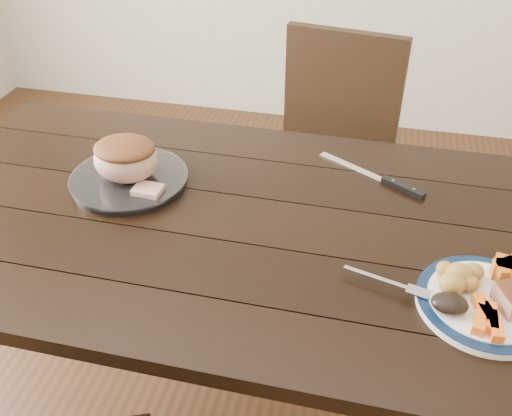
% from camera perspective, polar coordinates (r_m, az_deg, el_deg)
% --- Properties ---
extents(ground, '(4.00, 4.00, 0.00)m').
position_cam_1_polar(ground, '(1.91, -2.33, -18.98)').
color(ground, '#472B16').
rests_on(ground, ground).
extents(dining_table, '(1.61, 0.91, 0.75)m').
position_cam_1_polar(dining_table, '(1.43, -2.96, -3.75)').
color(dining_table, black).
rests_on(dining_table, ground).
extents(chair_far, '(0.48, 0.49, 0.93)m').
position_cam_1_polar(chair_far, '(2.07, 7.36, 5.55)').
color(chair_far, black).
rests_on(chair_far, ground).
extents(dinner_plate, '(0.27, 0.27, 0.02)m').
position_cam_1_polar(dinner_plate, '(1.22, 21.91, -8.87)').
color(dinner_plate, white).
rests_on(dinner_plate, dining_table).
extents(plate_rim, '(0.27, 0.27, 0.02)m').
position_cam_1_polar(plate_rim, '(1.22, 22.00, -8.59)').
color(plate_rim, '#0B1D38').
rests_on(plate_rim, dinner_plate).
extents(serving_platter, '(0.30, 0.30, 0.02)m').
position_cam_1_polar(serving_platter, '(1.51, -12.54, 2.71)').
color(serving_platter, white).
rests_on(serving_platter, dining_table).
extents(roasted_potatoes, '(0.09, 0.09, 0.05)m').
position_cam_1_polar(roasted_potatoes, '(1.21, 19.64, -6.53)').
color(roasted_potatoes, gold).
rests_on(roasted_potatoes, dinner_plate).
extents(carrot_batons, '(0.06, 0.11, 0.02)m').
position_cam_1_polar(carrot_batons, '(1.16, 22.12, -10.17)').
color(carrot_batons, orange).
rests_on(carrot_batons, dinner_plate).
extents(dark_mushroom, '(0.07, 0.05, 0.03)m').
position_cam_1_polar(dark_mushroom, '(1.16, 18.80, -9.02)').
color(dark_mushroom, black).
rests_on(dark_mushroom, dinner_plate).
extents(fork, '(0.18, 0.06, 0.00)m').
position_cam_1_polar(fork, '(1.19, 13.45, -7.37)').
color(fork, silver).
rests_on(fork, dinner_plate).
extents(roast_joint, '(0.17, 0.14, 0.11)m').
position_cam_1_polar(roast_joint, '(1.48, -12.85, 4.72)').
color(roast_joint, tan).
rests_on(roast_joint, serving_platter).
extents(cut_slice, '(0.07, 0.06, 0.02)m').
position_cam_1_polar(cut_slice, '(1.43, -10.75, 1.74)').
color(cut_slice, tan).
rests_on(cut_slice, serving_platter).
extents(carving_knife, '(0.29, 0.18, 0.01)m').
position_cam_1_polar(carving_knife, '(1.51, 13.22, 2.56)').
color(carving_knife, silver).
rests_on(carving_knife, dining_table).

